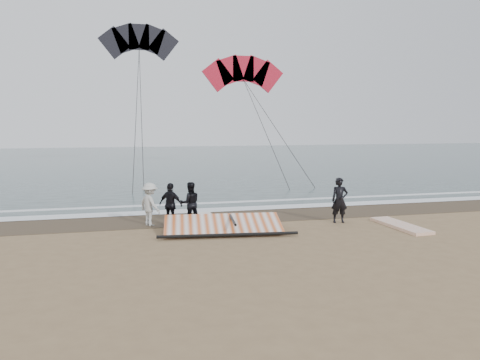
# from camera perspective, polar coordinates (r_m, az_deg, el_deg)

# --- Properties ---
(ground) EXTENTS (120.00, 120.00, 0.00)m
(ground) POSITION_cam_1_polar(r_m,az_deg,el_deg) (14.30, 7.76, -7.65)
(ground) COLOR #8C704C
(ground) RESTS_ON ground
(sea) EXTENTS (120.00, 54.00, 0.02)m
(sea) POSITION_cam_1_polar(r_m,az_deg,el_deg) (46.27, -7.45, 2.43)
(sea) COLOR #233838
(sea) RESTS_ON ground
(wet_sand) EXTENTS (120.00, 2.80, 0.01)m
(wet_sand) POSITION_cam_1_polar(r_m,az_deg,el_deg) (18.44, 2.60, -4.26)
(wet_sand) COLOR #4C3D2B
(wet_sand) RESTS_ON ground
(foam_near) EXTENTS (120.00, 0.90, 0.01)m
(foam_near) POSITION_cam_1_polar(r_m,az_deg,el_deg) (19.76, 1.45, -3.44)
(foam_near) COLOR white
(foam_near) RESTS_ON sea
(foam_far) EXTENTS (120.00, 0.45, 0.01)m
(foam_far) POSITION_cam_1_polar(r_m,az_deg,el_deg) (21.38, 0.24, -2.65)
(foam_far) COLOR white
(foam_far) RESTS_ON sea
(man_main) EXTENTS (0.66, 0.49, 1.64)m
(man_main) POSITION_cam_1_polar(r_m,az_deg,el_deg) (17.27, 12.04, -2.43)
(man_main) COLOR black
(man_main) RESTS_ON ground
(board_white) EXTENTS (0.88, 2.69, 0.11)m
(board_white) POSITION_cam_1_polar(r_m,az_deg,el_deg) (17.25, 18.98, -5.27)
(board_white) COLOR white
(board_white) RESTS_ON ground
(board_cream) EXTENTS (0.65, 2.23, 0.09)m
(board_cream) POSITION_cam_1_polar(r_m,az_deg,el_deg) (17.55, -3.94, -4.72)
(board_cream) COLOR white
(board_cream) RESTS_ON ground
(trio_cluster) EXTENTS (2.29, 1.28, 1.53)m
(trio_cluster) POSITION_cam_1_polar(r_m,az_deg,el_deg) (16.64, -8.73, -2.92)
(trio_cluster) COLOR black
(trio_cluster) RESTS_ON ground
(sail_rig) EXTENTS (4.43, 2.15, 0.50)m
(sail_rig) POSITION_cam_1_polar(r_m,az_deg,el_deg) (15.58, -2.39, -5.64)
(sail_rig) COLOR black
(sail_rig) RESTS_ON ground
(kite_red) EXTENTS (7.33, 6.59, 14.74)m
(kite_red) POSITION_cam_1_polar(r_m,az_deg,el_deg) (37.76, 0.42, 12.57)
(kite_red) COLOR red
(kite_red) RESTS_ON ground
(kite_dark) EXTENTS (6.91, 7.46, 17.52)m
(kite_dark) POSITION_cam_1_polar(r_m,az_deg,el_deg) (39.28, -12.20, 15.88)
(kite_dark) COLOR black
(kite_dark) RESTS_ON ground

